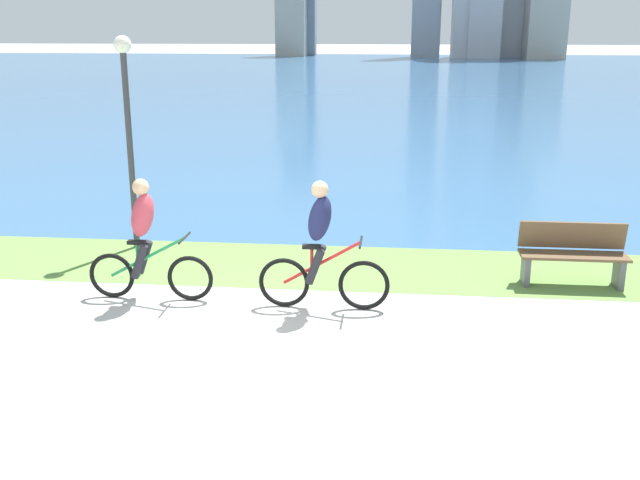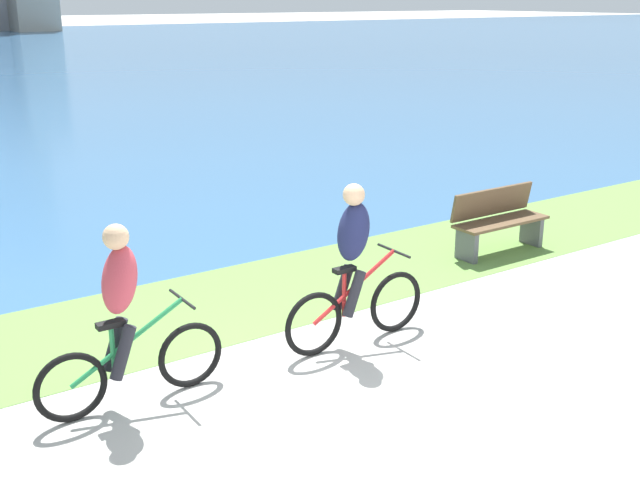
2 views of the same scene
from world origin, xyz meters
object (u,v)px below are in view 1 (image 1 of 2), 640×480
(cyclist_lead, at_px, (321,247))
(lamppost_tall, at_px, (127,110))
(bench_near_path, at_px, (573,254))
(cyclist_trailing, at_px, (145,240))

(cyclist_lead, distance_m, lamppost_tall, 4.43)
(cyclist_lead, relative_size, bench_near_path, 1.15)
(lamppost_tall, bearing_deg, cyclist_trailing, -66.92)
(lamppost_tall, bearing_deg, bench_near_path, -9.60)
(cyclist_trailing, height_order, bench_near_path, cyclist_trailing)
(cyclist_lead, bearing_deg, lamppost_tall, 143.93)
(cyclist_trailing, relative_size, lamppost_tall, 0.50)
(cyclist_lead, relative_size, cyclist_trailing, 1.00)
(bench_near_path, bearing_deg, lamppost_tall, 170.40)
(cyclist_lead, bearing_deg, cyclist_trailing, 177.60)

